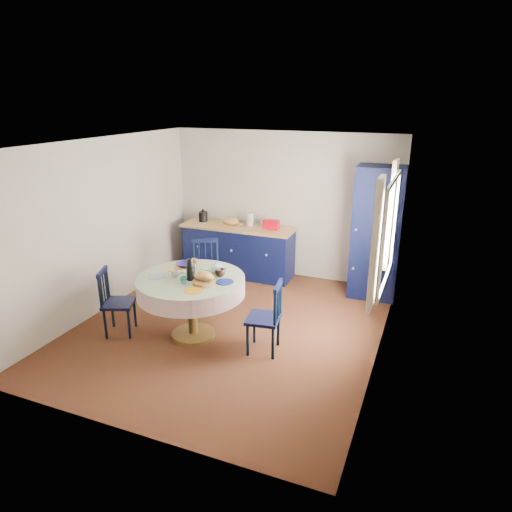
{
  "coord_description": "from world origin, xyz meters",
  "views": [
    {
      "loc": [
        2.46,
        -5.1,
        3.04
      ],
      "look_at": [
        0.32,
        0.2,
        1.03
      ],
      "focal_mm": 32.0,
      "sensor_mm": 36.0,
      "label": 1
    }
  ],
  "objects_px": {
    "mug_c": "(220,273)",
    "cobalt_bowl": "(187,265)",
    "pantry_cabinet": "(376,233)",
    "chair_far": "(206,272)",
    "mug_d": "(194,262)",
    "kitchen_counter": "(238,249)",
    "mug_b": "(183,280)",
    "mug_a": "(175,273)",
    "chair_left": "(116,301)",
    "chair_right": "(267,317)",
    "dining_table": "(192,287)"
  },
  "relations": [
    {
      "from": "kitchen_counter",
      "to": "pantry_cabinet",
      "type": "relative_size",
      "value": 0.97
    },
    {
      "from": "chair_far",
      "to": "mug_a",
      "type": "distance_m",
      "value": 1.1
    },
    {
      "from": "mug_c",
      "to": "cobalt_bowl",
      "type": "relative_size",
      "value": 0.5
    },
    {
      "from": "dining_table",
      "to": "mug_c",
      "type": "height_order",
      "value": "dining_table"
    },
    {
      "from": "mug_d",
      "to": "cobalt_bowl",
      "type": "xyz_separation_m",
      "value": [
        -0.06,
        -0.09,
        -0.02
      ]
    },
    {
      "from": "pantry_cabinet",
      "to": "mug_b",
      "type": "height_order",
      "value": "pantry_cabinet"
    },
    {
      "from": "chair_left",
      "to": "mug_c",
      "type": "height_order",
      "value": "mug_c"
    },
    {
      "from": "cobalt_bowl",
      "to": "chair_far",
      "type": "bearing_deg",
      "value": 96.68
    },
    {
      "from": "kitchen_counter",
      "to": "cobalt_bowl",
      "type": "distance_m",
      "value": 2.03
    },
    {
      "from": "dining_table",
      "to": "mug_b",
      "type": "bearing_deg",
      "value": -88.02
    },
    {
      "from": "chair_right",
      "to": "chair_far",
      "type": "bearing_deg",
      "value": -133.62
    },
    {
      "from": "kitchen_counter",
      "to": "chair_right",
      "type": "height_order",
      "value": "kitchen_counter"
    },
    {
      "from": "chair_right",
      "to": "mug_d",
      "type": "relative_size",
      "value": 8.77
    },
    {
      "from": "dining_table",
      "to": "chair_right",
      "type": "distance_m",
      "value": 1.06
    },
    {
      "from": "pantry_cabinet",
      "to": "chair_far",
      "type": "distance_m",
      "value": 2.69
    },
    {
      "from": "dining_table",
      "to": "mug_b",
      "type": "distance_m",
      "value": 0.27
    },
    {
      "from": "mug_c",
      "to": "cobalt_bowl",
      "type": "xyz_separation_m",
      "value": [
        -0.57,
        0.13,
        -0.02
      ]
    },
    {
      "from": "chair_right",
      "to": "mug_d",
      "type": "xyz_separation_m",
      "value": [
        -1.21,
        0.38,
        0.42
      ]
    },
    {
      "from": "chair_far",
      "to": "mug_a",
      "type": "bearing_deg",
      "value": -112.37
    },
    {
      "from": "kitchen_counter",
      "to": "mug_a",
      "type": "distance_m",
      "value": 2.38
    },
    {
      "from": "kitchen_counter",
      "to": "mug_c",
      "type": "distance_m",
      "value": 2.27
    },
    {
      "from": "mug_a",
      "to": "chair_far",
      "type": "bearing_deg",
      "value": 96.6
    },
    {
      "from": "mug_b",
      "to": "pantry_cabinet",
      "type": "bearing_deg",
      "value": 50.97
    },
    {
      "from": "mug_a",
      "to": "mug_c",
      "type": "bearing_deg",
      "value": 22.75
    },
    {
      "from": "chair_right",
      "to": "mug_b",
      "type": "height_order",
      "value": "mug_b"
    },
    {
      "from": "dining_table",
      "to": "mug_d",
      "type": "bearing_deg",
      "value": 114.59
    },
    {
      "from": "chair_far",
      "to": "mug_b",
      "type": "bearing_deg",
      "value": -103.45
    },
    {
      "from": "chair_right",
      "to": "mug_b",
      "type": "bearing_deg",
      "value": -85.86
    },
    {
      "from": "chair_left",
      "to": "cobalt_bowl",
      "type": "bearing_deg",
      "value": -73.94
    },
    {
      "from": "kitchen_counter",
      "to": "mug_b",
      "type": "distance_m",
      "value": 2.56
    },
    {
      "from": "chair_far",
      "to": "dining_table",
      "type": "bearing_deg",
      "value": -100.83
    },
    {
      "from": "chair_far",
      "to": "cobalt_bowl",
      "type": "bearing_deg",
      "value": -112.28
    },
    {
      "from": "pantry_cabinet",
      "to": "mug_c",
      "type": "xyz_separation_m",
      "value": [
        -1.67,
        -2.07,
        -0.14
      ]
    },
    {
      "from": "kitchen_counter",
      "to": "mug_b",
      "type": "bearing_deg",
      "value": -82.0
    },
    {
      "from": "mug_b",
      "to": "mug_d",
      "type": "distance_m",
      "value": 0.63
    },
    {
      "from": "chair_far",
      "to": "cobalt_bowl",
      "type": "relative_size",
      "value": 3.88
    },
    {
      "from": "chair_left",
      "to": "kitchen_counter",
      "type": "bearing_deg",
      "value": -36.11
    },
    {
      "from": "mug_c",
      "to": "pantry_cabinet",
      "type": "bearing_deg",
      "value": 51.09
    },
    {
      "from": "chair_right",
      "to": "cobalt_bowl",
      "type": "distance_m",
      "value": 1.37
    },
    {
      "from": "chair_far",
      "to": "kitchen_counter",
      "type": "bearing_deg",
      "value": 63.28
    },
    {
      "from": "chair_far",
      "to": "mug_c",
      "type": "relative_size",
      "value": 7.8
    },
    {
      "from": "pantry_cabinet",
      "to": "chair_left",
      "type": "height_order",
      "value": "pantry_cabinet"
    },
    {
      "from": "pantry_cabinet",
      "to": "mug_c",
      "type": "relative_size",
      "value": 16.14
    },
    {
      "from": "pantry_cabinet",
      "to": "mug_d",
      "type": "bearing_deg",
      "value": -141.6
    },
    {
      "from": "cobalt_bowl",
      "to": "mug_a",
      "type": "bearing_deg",
      "value": -83.57
    },
    {
      "from": "chair_left",
      "to": "mug_b",
      "type": "xyz_separation_m",
      "value": [
        1.01,
        0.09,
        0.43
      ]
    },
    {
      "from": "pantry_cabinet",
      "to": "mug_d",
      "type": "height_order",
      "value": "pantry_cabinet"
    },
    {
      "from": "chair_far",
      "to": "mug_d",
      "type": "xyz_separation_m",
      "value": [
        0.14,
        -0.59,
        0.38
      ]
    },
    {
      "from": "chair_left",
      "to": "chair_far",
      "type": "height_order",
      "value": "chair_far"
    },
    {
      "from": "kitchen_counter",
      "to": "chair_far",
      "type": "xyz_separation_m",
      "value": [
        0.05,
        -1.31,
        0.04
      ]
    }
  ]
}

